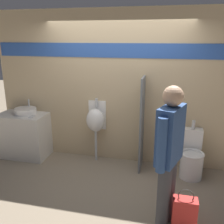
# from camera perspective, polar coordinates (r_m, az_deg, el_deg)

# --- Properties ---
(ground_plane) EXTENTS (16.00, 16.00, 0.00)m
(ground_plane) POSITION_cam_1_polar(r_m,az_deg,el_deg) (4.37, -0.52, -13.93)
(ground_plane) COLOR gray
(display_wall) EXTENTS (4.55, 0.07, 2.70)m
(display_wall) POSITION_cam_1_polar(r_m,az_deg,el_deg) (4.43, 1.27, 5.43)
(display_wall) COLOR tan
(display_wall) RESTS_ON ground_plane
(sink_counter) EXTENTS (0.91, 0.53, 0.84)m
(sink_counter) POSITION_cam_1_polar(r_m,az_deg,el_deg) (5.10, -19.47, -5.03)
(sink_counter) COLOR silver
(sink_counter) RESTS_ON ground_plane
(sink_basin) EXTENTS (0.41, 0.41, 0.25)m
(sink_basin) POSITION_cam_1_polar(r_m,az_deg,el_deg) (4.97, -19.18, 0.22)
(sink_basin) COLOR white
(sink_basin) RESTS_ON sink_counter
(cell_phone) EXTENTS (0.07, 0.14, 0.01)m
(cell_phone) POSITION_cam_1_polar(r_m,az_deg,el_deg) (4.74, -17.86, -1.04)
(cell_phone) COLOR #B7B7BC
(cell_phone) RESTS_ON sink_counter
(divider_near_counter) EXTENTS (0.03, 0.46, 1.62)m
(divider_near_counter) POSITION_cam_1_polar(r_m,az_deg,el_deg) (4.26, 6.82, -2.87)
(divider_near_counter) COLOR slate
(divider_near_counter) RESTS_ON ground_plane
(urinal_near_counter) EXTENTS (0.34, 0.26, 1.18)m
(urinal_near_counter) POSITION_cam_1_polar(r_m,az_deg,el_deg) (4.53, -3.76, -1.89)
(urinal_near_counter) COLOR silver
(urinal_near_counter) RESTS_ON ground_plane
(toilet) EXTENTS (0.38, 0.55, 0.91)m
(toilet) POSITION_cam_1_polar(r_m,az_deg,el_deg) (4.39, 17.70, -10.06)
(toilet) COLOR white
(toilet) RESTS_ON ground_plane
(person_in_vest) EXTENTS (0.33, 0.58, 1.74)m
(person_in_vest) POSITION_cam_1_polar(r_m,az_deg,el_deg) (2.98, 12.91, -8.99)
(person_in_vest) COLOR #3D3D42
(person_in_vest) RESTS_ON ground_plane
(shopping_bag) EXTENTS (0.28, 0.16, 0.56)m
(shopping_bag) POSITION_cam_1_polar(r_m,az_deg,el_deg) (3.31, 16.18, -21.51)
(shopping_bag) COLOR red
(shopping_bag) RESTS_ON ground_plane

